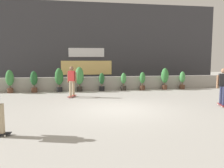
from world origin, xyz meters
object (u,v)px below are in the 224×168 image
object	(u,v)px
potted_plant_5	(124,81)
potted_plant_6	(142,80)
potted_plant_3	(79,77)
skater_far_right	(223,85)
skater_mid_plaza	(72,80)
potted_plant_0	(10,80)
potted_plant_7	(165,77)
potted_plant_8	(182,80)
potted_plant_2	(59,78)
potted_plant_4	(102,81)
potted_plant_1	(34,80)

from	to	relation	value
potted_plant_5	potted_plant_6	world-z (taller)	potted_plant_6
potted_plant_3	potted_plant_5	size ratio (longest dim) A/B	1.35
skater_far_right	skater_mid_plaza	distance (m)	7.52
potted_plant_0	potted_plant_3	world-z (taller)	potted_plant_3
potted_plant_3	potted_plant_7	distance (m)	5.82
potted_plant_0	potted_plant_8	world-z (taller)	potted_plant_0
potted_plant_3	potted_plant_5	distance (m)	2.94
potted_plant_0	potted_plant_3	distance (m)	4.26
potted_plant_2	potted_plant_7	distance (m)	7.10
potted_plant_5	skater_far_right	bearing A→B (deg)	-60.27
potted_plant_4	potted_plant_1	bearing A→B (deg)	180.00
potted_plant_1	potted_plant_2	distance (m)	1.55
potted_plant_4	potted_plant_3	bearing A→B (deg)	180.00
potted_plant_0	potted_plant_6	world-z (taller)	potted_plant_0
potted_plant_7	skater_far_right	size ratio (longest dim) A/B	0.87
potted_plant_7	potted_plant_5	bearing A→B (deg)	180.00
potted_plant_7	potted_plant_8	bearing A→B (deg)	0.00
potted_plant_1	potted_plant_2	bearing A→B (deg)	-0.00
potted_plant_2	potted_plant_5	size ratio (longest dim) A/B	1.30
potted_plant_7	skater_far_right	xyz separation A→B (m)	(0.36, -5.72, 0.09)
skater_far_right	skater_mid_plaza	bearing A→B (deg)	152.14
skater_far_right	potted_plant_0	bearing A→B (deg)	151.30
potted_plant_6	potted_plant_2	bearing A→B (deg)	-180.00
potted_plant_4	potted_plant_8	size ratio (longest dim) A/B	0.97
skater_mid_plaza	potted_plant_1	bearing A→B (deg)	137.03
potted_plant_1	potted_plant_6	xyz separation A→B (m)	(7.05, 0.00, -0.11)
potted_plant_6	potted_plant_7	size ratio (longest dim) A/B	0.82
potted_plant_0	potted_plant_1	xyz separation A→B (m)	(1.43, 0.00, -0.06)
potted_plant_1	skater_far_right	world-z (taller)	skater_far_right
potted_plant_5	potted_plant_7	bearing A→B (deg)	0.00
potted_plant_3	potted_plant_4	xyz separation A→B (m)	(1.45, 0.00, -0.30)
potted_plant_1	potted_plant_6	bearing A→B (deg)	0.00
potted_plant_2	potted_plant_0	bearing A→B (deg)	180.00
potted_plant_2	potted_plant_6	bearing A→B (deg)	0.00
potted_plant_3	potted_plant_1	bearing A→B (deg)	180.00
potted_plant_2	potted_plant_5	xyz separation A→B (m)	(4.20, 0.00, -0.27)
potted_plant_6	skater_mid_plaza	world-z (taller)	skater_mid_plaza
potted_plant_5	potted_plant_6	xyz separation A→B (m)	(1.31, 0.00, 0.03)
potted_plant_0	potted_plant_1	world-z (taller)	potted_plant_0
potted_plant_0	potted_plant_4	bearing A→B (deg)	-0.00
potted_plant_1	skater_far_right	xyz separation A→B (m)	(9.01, -5.72, 0.18)
potted_plant_6	potted_plant_7	world-z (taller)	potted_plant_7
potted_plant_1	potted_plant_3	size ratio (longest dim) A/B	0.85
potted_plant_2	potted_plant_8	world-z (taller)	potted_plant_2
potted_plant_2	potted_plant_4	bearing A→B (deg)	0.00
potted_plant_4	potted_plant_5	size ratio (longest dim) A/B	1.01
potted_plant_0	potted_plant_7	world-z (taller)	potted_plant_7
potted_plant_8	skater_far_right	distance (m)	5.80
potted_plant_4	potted_plant_8	world-z (taller)	potted_plant_8
potted_plant_2	potted_plant_7	xyz separation A→B (m)	(7.10, 0.00, -0.03)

